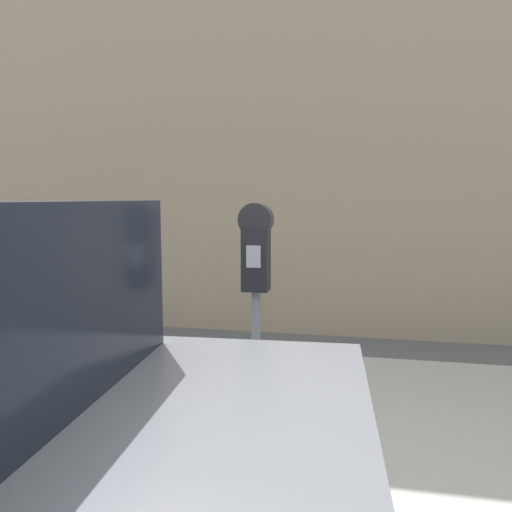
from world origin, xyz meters
name	(u,v)px	position (x,y,z in m)	size (l,w,h in m)	color
sidewalk	(242,408)	(0.00, 2.20, 0.06)	(24.00, 2.80, 0.12)	#BCB7AD
building_facade	(290,93)	(0.00, 4.94, 3.15)	(24.00, 0.30, 6.30)	tan
parking_meter	(256,277)	(0.32, 1.21, 1.33)	(0.20, 0.14, 1.65)	slate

